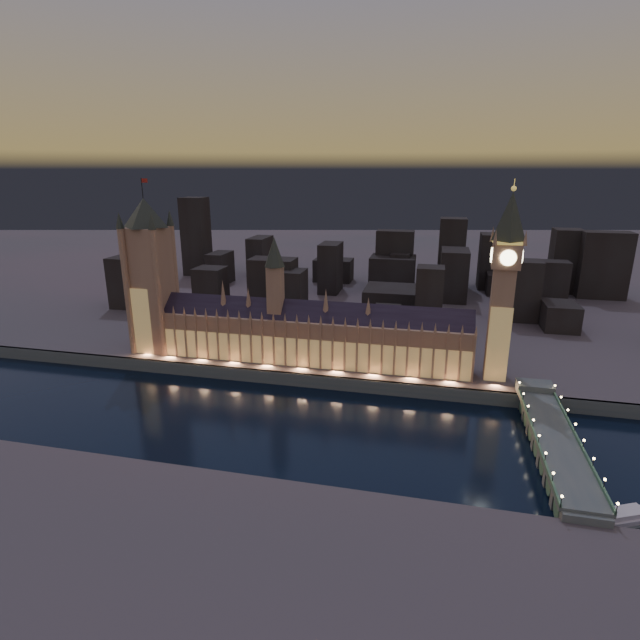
% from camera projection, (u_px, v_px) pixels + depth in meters
% --- Properties ---
extents(ground_plane, '(2000.00, 2000.00, 0.00)m').
position_uv_depth(ground_plane, '(287.00, 419.00, 260.59)').
color(ground_plane, black).
rests_on(ground_plane, ground).
extents(north_bank, '(2000.00, 960.00, 8.00)m').
position_uv_depth(north_bank, '(387.00, 254.00, 744.36)').
color(north_bank, '#3C4144').
rests_on(north_bank, ground).
extents(embankment_wall, '(2000.00, 2.50, 8.00)m').
position_uv_depth(embankment_wall, '(307.00, 380.00, 297.66)').
color(embankment_wall, '#445054').
rests_on(embankment_wall, ground).
extents(palace_of_westminster, '(202.00, 21.40, 78.00)m').
position_uv_depth(palace_of_westminster, '(306.00, 334.00, 311.78)').
color(palace_of_westminster, '#946B52').
rests_on(palace_of_westminster, north_bank).
extents(victoria_tower, '(31.68, 31.68, 111.73)m').
position_uv_depth(victoria_tower, '(150.00, 268.00, 323.64)').
color(victoria_tower, '#946B52').
rests_on(victoria_tower, north_bank).
extents(elizabeth_tower, '(18.00, 18.00, 112.21)m').
position_uv_depth(elizabeth_tower, '(505.00, 272.00, 274.63)').
color(elizabeth_tower, '#946B52').
rests_on(elizabeth_tower, north_bank).
extents(westminster_bridge, '(18.76, 113.00, 15.90)m').
position_uv_depth(westminster_bridge, '(552.00, 440.00, 228.19)').
color(westminster_bridge, '#445054').
rests_on(westminster_bridge, ground).
extents(river_boat, '(43.66, 27.35, 4.50)m').
position_uv_depth(river_boat, '(615.00, 518.00, 183.70)').
color(river_boat, '#445054').
rests_on(river_boat, ground).
extents(city_backdrop, '(464.68, 215.63, 87.00)m').
position_uv_depth(city_backdrop, '(390.00, 271.00, 475.68)').
color(city_backdrop, black).
rests_on(city_backdrop, north_bank).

